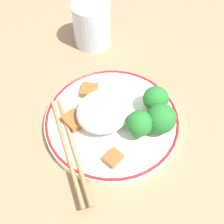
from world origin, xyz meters
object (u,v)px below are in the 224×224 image
(plate, at_px, (112,121))
(broccoli_back_left, at_px, (140,124))
(chopsticks, at_px, (70,148))
(broccoli_back_center, at_px, (161,119))
(drinking_glass, at_px, (92,24))
(broccoli_back_right, at_px, (156,99))

(plate, xyz_separation_m, broccoli_back_left, (-0.01, 0.05, 0.04))
(broccoli_back_left, height_order, chopsticks, broccoli_back_left)
(broccoli_back_center, height_order, drinking_glass, drinking_glass)
(plate, bearing_deg, drinking_glass, -119.19)
(broccoli_back_left, height_order, broccoli_back_center, broccoli_back_center)
(plate, relative_size, drinking_glass, 2.53)
(plate, distance_m, drinking_glass, 0.22)
(broccoli_back_left, xyz_separation_m, broccoli_back_right, (-0.06, -0.02, -0.00))
(broccoli_back_left, distance_m, broccoli_back_center, 0.04)
(plate, distance_m, broccoli_back_right, 0.08)
(broccoli_back_right, height_order, chopsticks, broccoli_back_right)
(broccoli_back_left, bearing_deg, drinking_glass, -111.03)
(chopsticks, xyz_separation_m, drinking_glass, (-0.20, -0.20, 0.03))
(plate, xyz_separation_m, broccoli_back_center, (-0.05, 0.07, 0.03))
(broccoli_back_left, height_order, broccoli_back_right, same)
(drinking_glass, bearing_deg, chopsticks, 44.80)
(broccoli_back_left, height_order, drinking_glass, drinking_glass)
(plate, bearing_deg, broccoli_back_left, 105.27)
(plate, height_order, broccoli_back_right, broccoli_back_right)
(broccoli_back_right, distance_m, drinking_glass, 0.23)
(broccoli_back_right, relative_size, chopsticks, 0.26)
(plate, relative_size, broccoli_back_right, 4.52)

